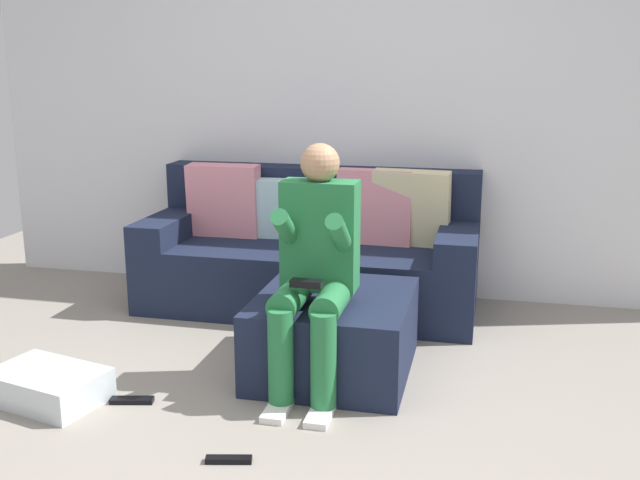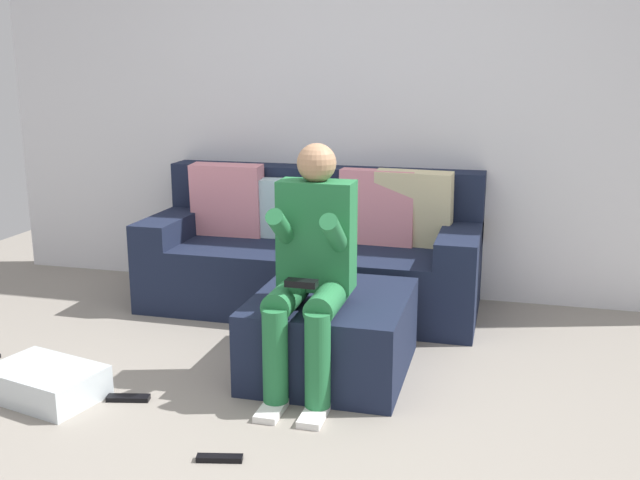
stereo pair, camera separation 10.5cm
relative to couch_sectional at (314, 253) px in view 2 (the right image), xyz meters
The scene contains 8 objects.
ground_plane 1.89m from the couch_sectional, 82.44° to the right, with size 6.64×6.64×0.00m, color gray.
wall_back 1.16m from the couch_sectional, 58.47° to the left, with size 5.11×0.10×2.80m, color silver.
couch_sectional is the anchor object (origin of this frame).
ottoman 1.06m from the couch_sectional, 70.17° to the right, with size 0.74×0.82×0.39m, color #192138.
person_seated 1.27m from the couch_sectional, 75.47° to the right, with size 0.35×0.61×1.14m.
storage_bin 1.84m from the couch_sectional, 117.36° to the right, with size 0.51×0.33×0.14m, color silver.
remote_near_ottoman 1.96m from the couch_sectional, 85.68° to the right, with size 0.18×0.04×0.02m, color black.
remote_by_storage_bin 1.65m from the couch_sectional, 106.41° to the right, with size 0.19×0.05×0.02m, color black.
Camera 2 is at (0.92, -2.44, 1.49)m, focal length 41.00 mm.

